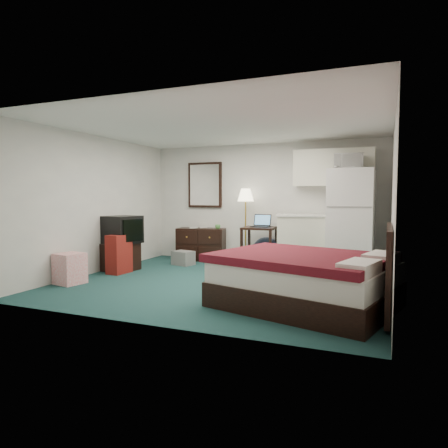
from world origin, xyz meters
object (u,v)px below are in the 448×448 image
at_px(dresser, 201,244).
at_px(suitcase, 119,254).
at_px(desk, 259,247).
at_px(bed, 304,281).
at_px(fridge, 351,222).
at_px(tv_stand, 121,257).
at_px(floor_lamp, 246,226).
at_px(kitchen_counter, 302,242).

height_order(dresser, suitcase, same).
distance_m(desk, bed, 2.87).
distance_m(fridge, tv_stand, 4.30).
relative_size(fridge, tv_stand, 3.35).
bearing_deg(floor_lamp, suitcase, -132.56).
height_order(fridge, tv_stand, fridge).
distance_m(dresser, fridge, 3.24).
bearing_deg(fridge, suitcase, -156.58).
xyz_separation_m(kitchen_counter, tv_stand, (-3.12, -1.48, -0.25)).
height_order(kitchen_counter, suitcase, kitchen_counter).
xyz_separation_m(desk, suitcase, (-2.16, -1.60, -0.05)).
bearing_deg(dresser, fridge, -16.23).
bearing_deg(floor_lamp, desk, -38.55).
xyz_separation_m(kitchen_counter, bed, (0.56, -2.63, -0.18)).
relative_size(dresser, desk, 1.30).
relative_size(floor_lamp, bed, 0.76).
height_order(dresser, desk, desk).
bearing_deg(tv_stand, kitchen_counter, 31.80).
xyz_separation_m(tv_stand, suitcase, (0.14, -0.23, 0.09)).
xyz_separation_m(dresser, bed, (2.81, -2.84, -0.02)).
relative_size(desk, fridge, 0.42).
distance_m(fridge, bed, 2.56).
relative_size(desk, bed, 0.39).
relative_size(floor_lamp, desk, 1.96).
relative_size(desk, tv_stand, 1.41).
distance_m(floor_lamp, kitchen_counter, 1.27).
xyz_separation_m(kitchen_counter, fridge, (0.91, -0.17, 0.43)).
bearing_deg(dresser, bed, -54.78).
bearing_deg(floor_lamp, tv_stand, -138.44).
distance_m(dresser, bed, 3.99).
distance_m(dresser, tv_stand, 1.91).
height_order(dresser, floor_lamp, floor_lamp).
bearing_deg(tv_stand, dresser, 69.00).
xyz_separation_m(dresser, floor_lamp, (1.03, -0.00, 0.43)).
relative_size(fridge, bed, 0.91).
xyz_separation_m(dresser, desk, (1.43, -0.32, 0.05)).
bearing_deg(floor_lamp, bed, -57.84).
bearing_deg(fridge, floor_lamp, 171.87).
distance_m(dresser, suitcase, 2.06).
distance_m(floor_lamp, suitcase, 2.64).
relative_size(kitchen_counter, bed, 0.49).
bearing_deg(tv_stand, desk, 37.14).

